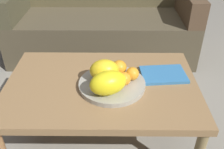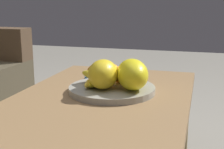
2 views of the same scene
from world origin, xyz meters
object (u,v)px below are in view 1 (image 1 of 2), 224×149
object	(u,v)px
orange_front	(132,74)
melon_smaller_beside	(108,83)
orange_left	(124,79)
orange_right	(119,68)
couch	(102,22)
fruit_bowl	(112,84)
banana_bunch	(110,71)
magazine	(163,74)
coffee_table	(102,90)
melon_large_front	(104,71)

from	to	relation	value
orange_front	melon_smaller_beside	bearing A→B (deg)	-136.57
orange_left	orange_right	bearing A→B (deg)	103.45
couch	fruit_bowl	world-z (taller)	couch
fruit_bowl	banana_bunch	world-z (taller)	banana_bunch
orange_front	magazine	world-z (taller)	orange_front
melon_smaller_beside	orange_front	bearing A→B (deg)	43.43
coffee_table	melon_large_front	bearing A→B (deg)	-6.71
orange_front	banana_bunch	world-z (taller)	orange_front
couch	banana_bunch	world-z (taller)	couch
magazine	orange_front	bearing A→B (deg)	-163.40
coffee_table	orange_front	xyz separation A→B (m)	(0.17, 0.01, 0.11)
orange_front	orange_left	xyz separation A→B (m)	(-0.05, -0.05, 0.00)
fruit_bowl	coffee_table	bearing A→B (deg)	156.22
orange_right	magazine	world-z (taller)	orange_right
couch	orange_front	size ratio (longest dim) A/B	23.80
magazine	orange_right	bearing A→B (deg)	-179.81
fruit_bowl	orange_front	xyz separation A→B (m)	(0.11, 0.03, 0.05)
banana_bunch	orange_right	bearing A→B (deg)	5.82
melon_smaller_beside	magazine	world-z (taller)	melon_smaller_beside
coffee_table	magazine	world-z (taller)	magazine
coffee_table	melon_large_front	size ratio (longest dim) A/B	6.79
fruit_bowl	banana_bunch	xyz separation A→B (m)	(-0.01, 0.07, 0.04)
banana_bunch	couch	bearing A→B (deg)	94.82
melon_large_front	magazine	distance (m)	0.35
banana_bunch	melon_large_front	bearing A→B (deg)	-119.18
fruit_bowl	banana_bunch	bearing A→B (deg)	99.43
couch	melon_large_front	size ratio (longest dim) A/B	11.02
melon_large_front	orange_right	distance (m)	0.10
orange_left	orange_front	bearing A→B (deg)	46.54
orange_front	couch	bearing A→B (deg)	100.47
melon_large_front	orange_right	bearing A→B (deg)	35.40
coffee_table	couch	xyz separation A→B (m)	(-0.05, 1.17, -0.08)
banana_bunch	magazine	xyz separation A→B (m)	(0.30, 0.03, -0.04)
coffee_table	orange_right	bearing A→B (deg)	29.58
orange_right	couch	bearing A→B (deg)	97.42
orange_right	banana_bunch	distance (m)	0.05
couch	orange_right	distance (m)	1.14
fruit_bowl	banana_bunch	size ratio (longest dim) A/B	2.25
fruit_bowl	orange_left	distance (m)	0.08
melon_smaller_beside	orange_right	size ratio (longest dim) A/B	2.25
orange_right	melon_smaller_beside	bearing A→B (deg)	-108.51
coffee_table	orange_front	world-z (taller)	orange_front
banana_bunch	orange_front	bearing A→B (deg)	-20.15
banana_bunch	melon_smaller_beside	bearing A→B (deg)	-92.04
banana_bunch	magazine	world-z (taller)	banana_bunch
magazine	melon_large_front	bearing A→B (deg)	-171.56
couch	fruit_bowl	distance (m)	1.21
fruit_bowl	banana_bunch	distance (m)	0.09
melon_large_front	banana_bunch	distance (m)	0.07
coffee_table	orange_front	size ratio (longest dim) A/B	14.66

